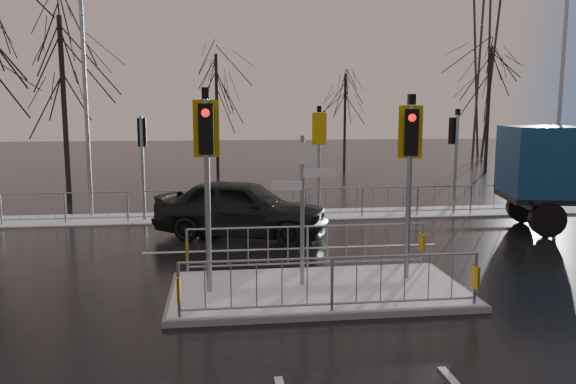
{
  "coord_description": "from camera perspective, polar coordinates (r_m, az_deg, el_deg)",
  "views": [
    {
      "loc": [
        -1.99,
        -10.89,
        3.72
      ],
      "look_at": [
        -0.35,
        2.15,
        1.8
      ],
      "focal_mm": 35.0,
      "sensor_mm": 36.0,
      "label": 1
    }
  ],
  "objects": [
    {
      "name": "ground",
      "position": [
        11.68,
        3.07,
        -10.27
      ],
      "size": [
        120.0,
        120.0,
        0.0
      ],
      "primitive_type": "plane",
      "color": "black",
      "rests_on": "ground"
    },
    {
      "name": "lane_markings",
      "position": [
        11.37,
        3.37,
        -10.78
      ],
      "size": [
        8.0,
        11.38,
        0.01
      ],
      "color": "silver",
      "rests_on": "ground"
    },
    {
      "name": "street_lamp_right",
      "position": [
        23.11,
        26.12,
        9.13
      ],
      "size": [
        1.25,
        0.18,
        8.0
      ],
      "color": "gray",
      "rests_on": "ground"
    },
    {
      "name": "tree_near_b",
      "position": [
        24.2,
        -21.95,
        11.1
      ],
      "size": [
        4.0,
        4.0,
        7.55
      ],
      "color": "black",
      "rests_on": "ground"
    },
    {
      "name": "tree_far_c",
      "position": [
        35.71,
        19.78,
        10.12
      ],
      "size": [
        4.0,
        4.0,
        7.55
      ],
      "color": "black",
      "rests_on": "ground"
    },
    {
      "name": "street_lamp_left",
      "position": [
        20.89,
        -19.73,
        9.95
      ],
      "size": [
        1.25,
        0.18,
        8.2
      ],
      "color": "gray",
      "rests_on": "ground"
    },
    {
      "name": "snow_verge",
      "position": [
        19.94,
        -1.31,
        -2.39
      ],
      "size": [
        30.0,
        2.0,
        0.04
      ],
      "primitive_type": "cube",
      "color": "white",
      "rests_on": "ground"
    },
    {
      "name": "far_kerb_fixtures",
      "position": [
        19.31,
        -0.3,
        0.27
      ],
      "size": [
        18.0,
        0.65,
        3.83
      ],
      "color": "gray",
      "rests_on": "ground"
    },
    {
      "name": "tree_far_b",
      "position": [
        35.8,
        5.82,
        9.0
      ],
      "size": [
        3.25,
        3.25,
        6.14
      ],
      "color": "black",
      "rests_on": "ground"
    },
    {
      "name": "tree_far_a",
      "position": [
        32.91,
        -7.28,
        10.16
      ],
      "size": [
        3.75,
        3.75,
        7.08
      ],
      "color": "black",
      "rests_on": "ground"
    },
    {
      "name": "car_far_lane",
      "position": [
        16.55,
        -4.72,
        -1.65
      ],
      "size": [
        5.48,
        3.72,
        1.73
      ],
      "primitive_type": "imported",
      "rotation": [
        0.0,
        0.0,
        1.21
      ],
      "color": "black",
      "rests_on": "ground"
    },
    {
      "name": "flatbed_truck",
      "position": [
        19.5,
        27.02,
        1.51
      ],
      "size": [
        7.35,
        3.97,
        3.23
      ],
      "color": "black",
      "rests_on": "ground"
    },
    {
      "name": "traffic_island",
      "position": [
        11.57,
        3.02,
        -8.42
      ],
      "size": [
        6.0,
        3.04,
        4.15
      ],
      "color": "slate",
      "rests_on": "ground"
    },
    {
      "name": "pylon_wires",
      "position": [
        45.63,
        18.22,
        17.13
      ],
      "size": [
        70.0,
        2.38,
        19.97
      ],
      "color": "#2D3033",
      "rests_on": "ground"
    }
  ]
}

